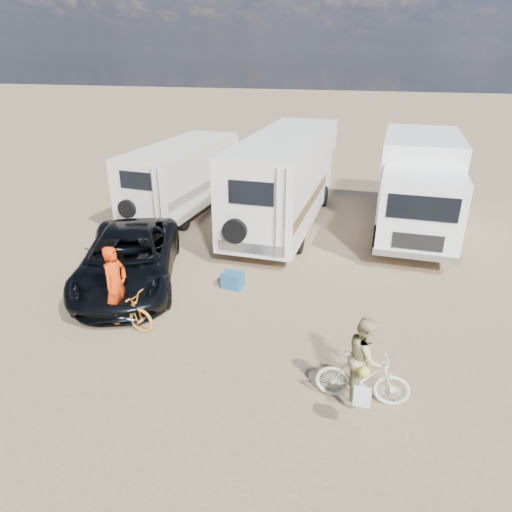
% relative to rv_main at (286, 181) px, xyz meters
% --- Properties ---
extents(ground, '(140.00, 140.00, 0.00)m').
position_rel_rv_main_xyz_m(ground, '(0.42, -6.82, -1.63)').
color(ground, '#8E7455').
rests_on(ground, ground).
extents(rv_main, '(2.71, 8.59, 3.27)m').
position_rel_rv_main_xyz_m(rv_main, '(0.00, 0.00, 0.00)').
color(rv_main, white).
rests_on(rv_main, ground).
extents(rv_left, '(2.70, 6.54, 2.66)m').
position_rel_rv_main_xyz_m(rv_left, '(-4.20, 0.39, -0.30)').
color(rv_left, '#EFE4CD').
rests_on(rv_left, ground).
extents(box_truck, '(2.80, 6.85, 3.30)m').
position_rel_rv_main_xyz_m(box_truck, '(4.59, 0.08, 0.02)').
color(box_truck, white).
rests_on(box_truck, ground).
extents(dark_suv, '(4.12, 5.85, 1.48)m').
position_rel_rv_main_xyz_m(dark_suv, '(-3.24, -5.82, -0.89)').
color(dark_suv, black).
rests_on(dark_suv, ground).
extents(bike_man, '(1.89, 0.88, 0.95)m').
position_rel_rv_main_xyz_m(bike_man, '(-2.37, -7.93, -1.16)').
color(bike_man, orange).
rests_on(bike_man, ground).
extents(bike_woman, '(1.72, 0.49, 1.03)m').
position_rel_rv_main_xyz_m(bike_woman, '(3.23, -9.10, -1.12)').
color(bike_woman, beige).
rests_on(bike_woman, ground).
extents(rider_man, '(0.53, 0.73, 1.86)m').
position_rel_rv_main_xyz_m(rider_man, '(-2.37, -7.93, -0.70)').
color(rider_man, red).
rests_on(rider_man, ground).
extents(rider_woman, '(0.61, 0.78, 1.60)m').
position_rel_rv_main_xyz_m(rider_woman, '(3.23, -9.10, -0.83)').
color(rider_woman, tan).
rests_on(rider_woman, ground).
extents(bike_parked, '(1.72, 0.69, 0.89)m').
position_rel_rv_main_xyz_m(bike_parked, '(4.47, -0.90, -1.19)').
color(bike_parked, '#272927').
rests_on(bike_parked, ground).
extents(cooler, '(0.61, 0.48, 0.44)m').
position_rel_rv_main_xyz_m(cooler, '(-0.39, -5.40, -1.41)').
color(cooler, '#24547F').
rests_on(cooler, ground).
extents(crate, '(0.53, 0.53, 0.34)m').
position_rel_rv_main_xyz_m(crate, '(0.09, -2.61, -1.46)').
color(crate, '#96834B').
rests_on(crate, ground).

